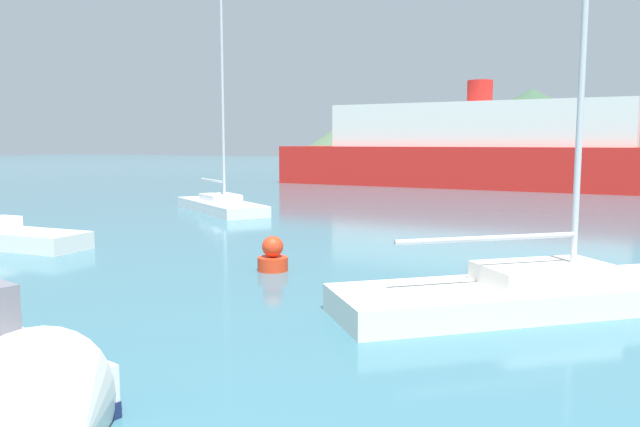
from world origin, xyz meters
TOP-DOWN VIEW (x-y plane):
  - sailboat_inner at (-9.05, 22.38)m, footprint 6.41×5.39m
  - sailboat_outer at (5.76, 10.79)m, footprint 7.64×6.78m
  - ferry_distant at (-1.25, 43.63)m, footprint 29.30×9.12m
  - buoy_marker at (-0.65, 11.78)m, footprint 0.75×0.75m
  - hill_west at (-32.08, 103.20)m, footprint 26.14×26.14m
  - hill_central at (-4.54, 114.87)m, footprint 46.22×46.22m

SIDE VIEW (x-z plane):
  - sailboat_outer at x=5.76m, z-range -3.65..4.36m
  - buoy_marker at x=-0.65m, z-range -0.08..0.79m
  - sailboat_inner at x=-9.05m, z-range -4.56..5.33m
  - ferry_distant at x=-1.25m, z-range -1.15..6.29m
  - hill_west at x=-32.08m, z-range 0.00..8.56m
  - hill_central at x=-4.54m, z-range 0.00..12.47m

